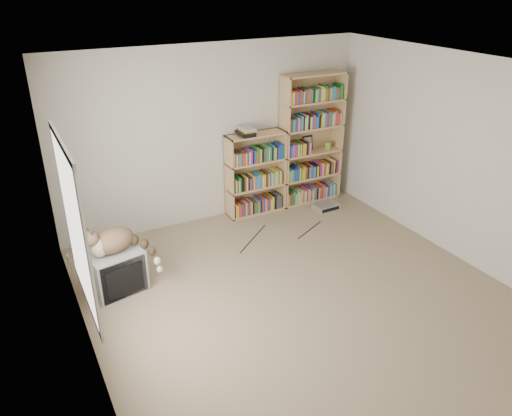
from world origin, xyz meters
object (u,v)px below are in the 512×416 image
bookcase_tall (310,143)px  dvd_player (326,206)px  bookcase_short (255,177)px  cat (119,243)px  crt_tv (114,270)px

bookcase_tall → dvd_player: (0.05, -0.44, -0.90)m
bookcase_short → dvd_player: 1.21m
cat → dvd_player: bearing=-4.0°
crt_tv → dvd_player: size_ratio=1.80×
bookcase_tall → bookcase_short: 1.03m
dvd_player → bookcase_tall: bearing=94.0°
bookcase_tall → cat: bearing=-160.7°
cat → bookcase_short: bookcase_short is taller
cat → dvd_player: cat is taller
cat → bookcase_short: 2.57m
bookcase_tall → dvd_player: 1.00m
bookcase_short → bookcase_tall: bearing=-0.0°
crt_tv → bookcase_short: size_ratio=0.55×
crt_tv → bookcase_tall: bookcase_tall is taller
crt_tv → dvd_player: 3.45m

